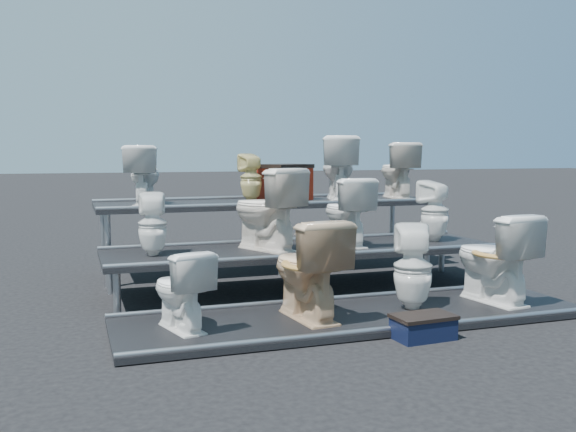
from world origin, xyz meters
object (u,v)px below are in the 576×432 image
object	(u,v)px
toilet_5	(266,209)
toilet_6	(346,212)
toilet_1	(307,268)
toilet_2	(413,267)
toilet_3	(494,257)
red_crate	(285,184)
toilet_7	(435,211)
toilet_9	(251,178)
toilet_4	(153,224)
toilet_10	(338,168)
toilet_11	(397,170)
toilet_8	(143,175)
step_stool	(423,329)
toilet_0	(181,290)

from	to	relation	value
toilet_5	toilet_6	xyz separation A→B (m)	(0.91, 0.00, -0.06)
toilet_1	toilet_2	distance (m)	1.02
toilet_3	red_crate	bearing A→B (deg)	-74.34
toilet_7	toilet_9	size ratio (longest dim) A/B	1.17
toilet_9	toilet_3	bearing A→B (deg)	112.04
toilet_1	toilet_4	world-z (taller)	toilet_4
toilet_10	toilet_5	bearing A→B (deg)	60.34
toilet_1	toilet_11	world-z (taller)	toilet_11
toilet_1	toilet_10	distance (m)	3.05
toilet_3	toilet_9	bearing A→B (deg)	-64.93
toilet_1	toilet_10	world-z (taller)	toilet_10
toilet_1	toilet_8	distance (m)	2.90
toilet_6	step_stool	world-z (taller)	toilet_6
toilet_4	toilet_6	bearing A→B (deg)	-174.30
toilet_7	toilet_11	distance (m)	1.38
toilet_0	toilet_1	distance (m)	1.08
toilet_6	toilet_11	size ratio (longest dim) A/B	1.01
red_crate	toilet_7	bearing A→B (deg)	-72.51
toilet_6	toilet_10	xyz separation A→B (m)	(0.46, 1.30, 0.44)
toilet_1	toilet_8	bearing A→B (deg)	-73.49
toilet_6	toilet_7	world-z (taller)	toilet_6
toilet_2	toilet_9	size ratio (longest dim) A/B	1.30
toilet_2	toilet_11	size ratio (longest dim) A/B	1.05
toilet_0	toilet_10	distance (m)	3.70
red_crate	toilet_5	bearing A→B (deg)	-140.75
red_crate	toilet_4	bearing A→B (deg)	-167.21
toilet_2	toilet_6	size ratio (longest dim) A/B	1.04
toilet_0	toilet_3	xyz separation A→B (m)	(2.96, 0.00, 0.10)
toilet_7	toilet_6	bearing A→B (deg)	-22.21
toilet_8	toilet_1	bearing A→B (deg)	126.13
toilet_5	toilet_9	bearing A→B (deg)	-122.30
toilet_5	toilet_10	bearing A→B (deg)	-159.87
toilet_5	toilet_6	distance (m)	0.91
toilet_3	toilet_7	world-z (taller)	toilet_7
red_crate	step_stool	world-z (taller)	red_crate
red_crate	toilet_0	bearing A→B (deg)	-148.29
toilet_2	toilet_6	bearing A→B (deg)	-62.89
toilet_1	toilet_9	world-z (taller)	toilet_9
toilet_3	toilet_6	size ratio (longest dim) A/B	1.15
toilet_4	toilet_0	bearing A→B (deg)	98.09
toilet_1	toilet_3	bearing A→B (deg)	174.06
toilet_6	red_crate	size ratio (longest dim) A/B	1.31
toilet_1	toilet_9	bearing A→B (deg)	-100.99
toilet_2	toilet_4	distance (m)	2.53
toilet_4	toilet_7	bearing A→B (deg)	-174.30
toilet_0	step_stool	distance (m)	1.95
toilet_8	toilet_11	distance (m)	3.33
toilet_10	red_crate	xyz separation A→B (m)	(-0.68, 0.14, -0.20)
toilet_5	step_stool	distance (m)	2.25
toilet_4	toilet_7	distance (m)	3.17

